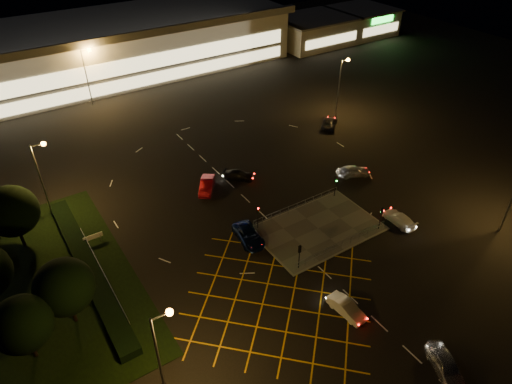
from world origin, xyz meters
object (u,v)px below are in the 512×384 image
signal_sw (299,252)px  signal_nw (258,213)px  car_right_silver (353,171)px  car_east_grey (329,123)px  signal_ne (336,182)px  car_near_silver (446,365)px  signal_se (381,214)px  car_left_blue (249,235)px  car_queue_white (346,308)px  car_approach_white (400,219)px  car_far_dkgrey (239,175)px  car_circ_red (207,185)px

signal_sw → signal_nw: 7.99m
car_right_silver → car_east_grey: size_ratio=0.98×
signal_ne → car_near_silver: size_ratio=0.68×
signal_se → car_left_blue: size_ratio=0.61×
car_queue_white → car_approach_white: 16.24m
car_near_silver → car_right_silver: size_ratio=1.01×
car_far_dkgrey → car_approach_white: (11.29, -18.90, 0.04)m
signal_se → signal_ne: same height
car_east_grey → car_queue_white: bearing=100.8°
car_queue_white → car_left_blue: bearing=93.9°
car_near_silver → car_approach_white: 20.03m
signal_nw → car_east_grey: signal_nw is taller
car_left_blue → car_east_grey: car_left_blue is taller
car_far_dkgrey → car_approach_white: bearing=-106.8°
car_queue_white → car_near_silver: bearing=-78.3°
car_far_dkgrey → car_right_silver: car_right_silver is taller
car_near_silver → car_east_grey: 45.62m
car_approach_white → signal_sw: bearing=1.2°
signal_sw → car_queue_white: (0.21, -7.28, -1.68)m
car_near_silver → car_left_blue: size_ratio=0.90×
car_queue_white → car_left_blue: size_ratio=0.80×
signal_nw → car_queue_white: bearing=-89.2°
signal_se → car_right_silver: (5.50, 10.37, -1.58)m
signal_ne → car_circ_red: size_ratio=0.67×
signal_sw → car_right_silver: size_ratio=0.68×
car_queue_white → signal_ne: bearing=47.2°
signal_se → car_approach_white: bearing=170.7°
car_circ_red → car_left_blue: bearing=-57.9°
car_circ_red → signal_sw: bearing=-50.3°
car_near_silver → car_queue_white: 9.71m
signal_ne → car_near_silver: 26.20m
car_circ_red → signal_nw: bearing=-47.2°
signal_ne → car_right_silver: signal_ne is taller
signal_se → car_far_dkgrey: (-8.34, 18.41, -1.76)m
car_circ_red → car_east_grey: bearing=47.2°
signal_ne → signal_se: bearing=-90.0°
signal_ne → car_east_grey: signal_ne is taller
car_near_silver → car_circ_red: car_near_silver is taller
signal_sw → signal_se: 12.00m
signal_se → signal_sw: bearing=0.0°
signal_ne → car_right_silver: size_ratio=0.68×
car_circ_red → car_approach_white: bearing=-13.6°
car_east_grey → car_approach_white: (-9.56, -24.15, -0.00)m
car_far_dkgrey → car_east_grey: bearing=-33.5°
car_approach_white → car_queue_white: bearing=27.8°
signal_se → car_queue_white: size_ratio=0.76×
car_near_silver → car_queue_white: bearing=131.2°
car_near_silver → car_far_dkgrey: size_ratio=1.11×
signal_ne → car_approach_white: (2.95, -8.47, -1.71)m
signal_se → car_right_silver: 11.85m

